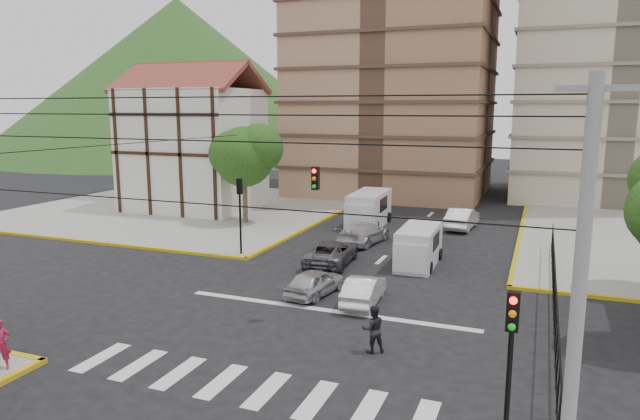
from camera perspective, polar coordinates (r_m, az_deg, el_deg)
The scene contains 22 objects.
ground at distance 23.61m, azimuth -0.43°, elevation -10.93°, with size 160.00×160.00×0.00m, color black.
sidewalk_nw at distance 50.02m, azimuth -13.29°, elevation 0.21°, with size 26.00×26.00×0.15m, color gray.
crosswalk_stripes at distance 18.66m, azimuth -7.61°, elevation -17.02°, with size 12.00×2.40×0.01m, color silver.
stop_line at distance 24.66m, azimuth 0.62°, elevation -9.98°, with size 13.00×0.40×0.01m, color silver.
tudor_building at distance 48.85m, azimuth -12.56°, elevation 6.13°, with size 10.80×8.05×12.23m.
distant_hill at distance 110.47m, azimuth -13.87°, elevation 12.76°, with size 70.00×70.00×28.00m, color #2A511B.
park_fence at distance 26.36m, azimuth 22.25°, elevation -9.42°, with size 0.10×22.50×1.66m, color black, non-canonical shape.
tree_tudor at distance 41.76m, azimuth -7.48°, elevation 5.59°, with size 5.39×4.40×7.43m.
traffic_light_se at distance 13.75m, azimuth 18.49°, elevation -13.47°, with size 0.28×0.22×4.40m.
traffic_light_nw at distance 32.90m, azimuth -8.02°, elevation 0.66°, with size 0.28×0.22×4.40m.
traffic_light_hanging at distance 20.32m, azimuth -2.59°, elevation 2.81°, with size 18.00×9.12×0.92m.
utility_pole_se at distance 12.06m, azimuth 24.38°, elevation -8.82°, with size 1.40×0.28×9.00m.
van_right_lane at distance 31.44m, azimuth 9.77°, elevation -3.71°, with size 2.01×4.75×2.12m.
van_left_lane at distance 41.46m, azimuth 4.82°, elevation 0.01°, with size 2.37×5.56×2.47m.
car_silver_front_left at distance 26.36m, azimuth -0.53°, elevation -7.22°, with size 1.46×3.64×1.24m, color #B3B3B8.
car_white_front_right at distance 25.35m, azimuth 4.41°, elevation -7.96°, with size 1.32×3.78×1.24m, color white.
car_grey_mid_left at distance 31.42m, azimuth 1.15°, elevation -4.27°, with size 2.20×4.76×1.32m, color slate.
car_silver_rear_left at distance 36.22m, azimuth 4.37°, elevation -2.28°, with size 1.96×4.82×1.40m, color silver.
car_darkgrey_mid_right at distance 37.25m, azimuth 10.08°, elevation -1.99°, with size 1.77×4.39×1.50m, color #2A292C.
car_white_rear_right at distance 41.79m, azimuth 14.03°, elevation -0.80°, with size 1.61×4.62×1.52m, color white.
pedestrian_sw_corner at distance 21.47m, azimuth -29.32°, elevation -11.66°, with size 0.61×0.40×1.68m, color maroon.
pedestrian_crosswalk at distance 20.51m, azimuth 5.33°, elevation -11.76°, with size 0.83×0.65×1.71m, color black.
Camera 1 is at (8.20, -20.44, 8.51)m, focal length 32.00 mm.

